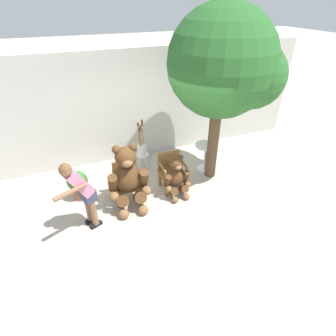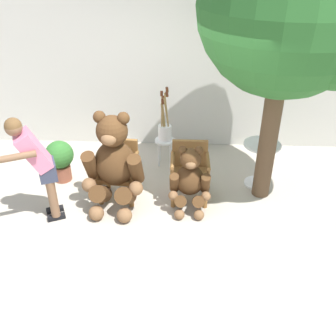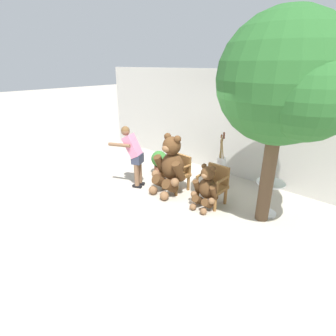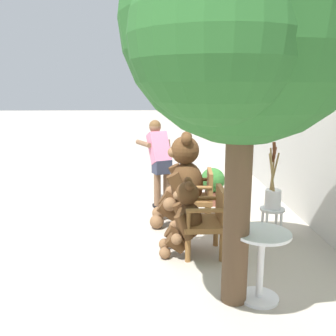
{
  "view_description": "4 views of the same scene",
  "coord_description": "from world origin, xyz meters",
  "px_view_note": "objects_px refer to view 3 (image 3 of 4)",
  "views": [
    {
      "loc": [
        -1.34,
        -3.95,
        3.8
      ],
      "look_at": [
        0.3,
        0.26,
        0.81
      ],
      "focal_mm": 28.0,
      "sensor_mm": 36.0,
      "label": 1
    },
    {
      "loc": [
        0.42,
        -4.03,
        3.33
      ],
      "look_at": [
        0.23,
        0.01,
        0.86
      ],
      "focal_mm": 40.0,
      "sensor_mm": 36.0,
      "label": 2
    },
    {
      "loc": [
        3.29,
        -3.9,
        2.93
      ],
      "look_at": [
        -0.31,
        0.03,
        0.79
      ],
      "focal_mm": 28.0,
      "sensor_mm": 36.0,
      "label": 3
    },
    {
      "loc": [
        5.0,
        -0.04,
        2.1
      ],
      "look_at": [
        -0.36,
        0.14,
        0.94
      ],
      "focal_mm": 40.0,
      "sensor_mm": 36.0,
      "label": 4
    }
  ],
  "objects_px": {
    "teddy_bear_small": "(206,188)",
    "white_stool": "(220,171)",
    "wooden_chair_right": "(214,184)",
    "potted_plant": "(159,161)",
    "person_visitor": "(133,152)",
    "brush_bucket": "(221,160)",
    "round_side_table": "(269,194)",
    "wooden_chair_left": "(178,172)",
    "teddy_bear_large": "(170,165)",
    "patio_tree": "(287,84)"
  },
  "relations": [
    {
      "from": "wooden_chair_right",
      "to": "person_visitor",
      "type": "xyz_separation_m",
      "value": [
        -1.98,
        -0.59,
        0.45
      ]
    },
    {
      "from": "wooden_chair_left",
      "to": "potted_plant",
      "type": "distance_m",
      "value": 1.06
    },
    {
      "from": "wooden_chair_left",
      "to": "patio_tree",
      "type": "relative_size",
      "value": 0.23
    },
    {
      "from": "wooden_chair_right",
      "to": "person_visitor",
      "type": "distance_m",
      "value": 2.11
    },
    {
      "from": "person_visitor",
      "to": "brush_bucket",
      "type": "relative_size",
      "value": 1.64
    },
    {
      "from": "wooden_chair_left",
      "to": "potted_plant",
      "type": "xyz_separation_m",
      "value": [
        -0.99,
        0.37,
        -0.07
      ]
    },
    {
      "from": "wooden_chair_left",
      "to": "teddy_bear_large",
      "type": "xyz_separation_m",
      "value": [
        -0.01,
        -0.26,
        0.24
      ]
    },
    {
      "from": "teddy_bear_small",
      "to": "potted_plant",
      "type": "distance_m",
      "value": 2.14
    },
    {
      "from": "patio_tree",
      "to": "teddy_bear_large",
      "type": "bearing_deg",
      "value": -171.92
    },
    {
      "from": "potted_plant",
      "to": "round_side_table",
      "type": "bearing_deg",
      "value": 0.14
    },
    {
      "from": "white_stool",
      "to": "brush_bucket",
      "type": "distance_m",
      "value": 0.3
    },
    {
      "from": "wooden_chair_right",
      "to": "white_stool",
      "type": "relative_size",
      "value": 1.87
    },
    {
      "from": "teddy_bear_large",
      "to": "person_visitor",
      "type": "height_order",
      "value": "person_visitor"
    },
    {
      "from": "potted_plant",
      "to": "person_visitor",
      "type": "bearing_deg",
      "value": -86.61
    },
    {
      "from": "wooden_chair_right",
      "to": "teddy_bear_small",
      "type": "bearing_deg",
      "value": -89.84
    },
    {
      "from": "wooden_chair_right",
      "to": "brush_bucket",
      "type": "bearing_deg",
      "value": 113.48
    },
    {
      "from": "teddy_bear_large",
      "to": "patio_tree",
      "type": "distance_m",
      "value": 2.97
    },
    {
      "from": "wooden_chair_left",
      "to": "brush_bucket",
      "type": "xyz_separation_m",
      "value": [
        0.63,
        0.95,
        0.2
      ]
    },
    {
      "from": "teddy_bear_large",
      "to": "wooden_chair_left",
      "type": "bearing_deg",
      "value": 87.54
    },
    {
      "from": "teddy_bear_small",
      "to": "patio_tree",
      "type": "xyz_separation_m",
      "value": [
        1.19,
        0.35,
        2.14
      ]
    },
    {
      "from": "brush_bucket",
      "to": "potted_plant",
      "type": "xyz_separation_m",
      "value": [
        -1.62,
        -0.58,
        -0.26
      ]
    },
    {
      "from": "wooden_chair_left",
      "to": "wooden_chair_right",
      "type": "xyz_separation_m",
      "value": [
        1.04,
        0.0,
        0.0
      ]
    },
    {
      "from": "teddy_bear_large",
      "to": "brush_bucket",
      "type": "distance_m",
      "value": 1.37
    },
    {
      "from": "round_side_table",
      "to": "wooden_chair_left",
      "type": "bearing_deg",
      "value": -169.93
    },
    {
      "from": "brush_bucket",
      "to": "patio_tree",
      "type": "relative_size",
      "value": 0.25
    },
    {
      "from": "wooden_chair_right",
      "to": "patio_tree",
      "type": "distance_m",
      "value": 2.47
    },
    {
      "from": "patio_tree",
      "to": "wooden_chair_left",
      "type": "bearing_deg",
      "value": -178.46
    },
    {
      "from": "wooden_chair_left",
      "to": "white_stool",
      "type": "bearing_deg",
      "value": 56.62
    },
    {
      "from": "brush_bucket",
      "to": "round_side_table",
      "type": "relative_size",
      "value": 1.3
    },
    {
      "from": "round_side_table",
      "to": "wooden_chair_right",
      "type": "bearing_deg",
      "value": -160.83
    },
    {
      "from": "wooden_chair_right",
      "to": "round_side_table",
      "type": "bearing_deg",
      "value": 19.17
    },
    {
      "from": "brush_bucket",
      "to": "potted_plant",
      "type": "height_order",
      "value": "brush_bucket"
    },
    {
      "from": "teddy_bear_large",
      "to": "brush_bucket",
      "type": "xyz_separation_m",
      "value": [
        0.64,
        1.21,
        -0.04
      ]
    },
    {
      "from": "teddy_bear_small",
      "to": "white_stool",
      "type": "height_order",
      "value": "teddy_bear_small"
    },
    {
      "from": "brush_bucket",
      "to": "potted_plant",
      "type": "bearing_deg",
      "value": -160.34
    },
    {
      "from": "wooden_chair_left",
      "to": "wooden_chair_right",
      "type": "distance_m",
      "value": 1.04
    },
    {
      "from": "teddy_bear_large",
      "to": "teddy_bear_small",
      "type": "relative_size",
      "value": 1.46
    },
    {
      "from": "person_visitor",
      "to": "wooden_chair_left",
      "type": "bearing_deg",
      "value": 32.35
    },
    {
      "from": "teddy_bear_small",
      "to": "round_side_table",
      "type": "height_order",
      "value": "teddy_bear_small"
    },
    {
      "from": "white_stool",
      "to": "potted_plant",
      "type": "bearing_deg",
      "value": -160.2
    },
    {
      "from": "wooden_chair_left",
      "to": "teddy_bear_large",
      "type": "distance_m",
      "value": 0.35
    },
    {
      "from": "wooden_chair_left",
      "to": "round_side_table",
      "type": "xyz_separation_m",
      "value": [
        2.13,
        0.38,
        -0.01
      ]
    },
    {
      "from": "round_side_table",
      "to": "potted_plant",
      "type": "height_order",
      "value": "round_side_table"
    },
    {
      "from": "teddy_bear_large",
      "to": "potted_plant",
      "type": "relative_size",
      "value": 2.11
    },
    {
      "from": "wooden_chair_right",
      "to": "potted_plant",
      "type": "distance_m",
      "value": 2.07
    },
    {
      "from": "wooden_chair_left",
      "to": "teddy_bear_small",
      "type": "distance_m",
      "value": 1.08
    },
    {
      "from": "person_visitor",
      "to": "potted_plant",
      "type": "relative_size",
      "value": 2.26
    },
    {
      "from": "teddy_bear_small",
      "to": "white_stool",
      "type": "distance_m",
      "value": 1.32
    },
    {
      "from": "teddy_bear_small",
      "to": "teddy_bear_large",
      "type": "bearing_deg",
      "value": 178.04
    },
    {
      "from": "teddy_bear_small",
      "to": "person_visitor",
      "type": "relative_size",
      "value": 0.64
    }
  ]
}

